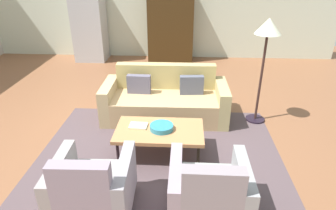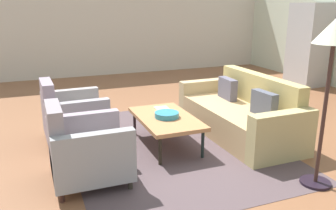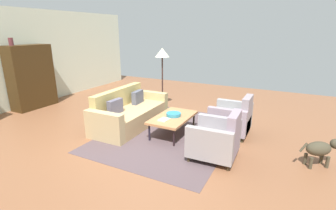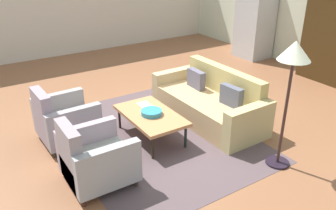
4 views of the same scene
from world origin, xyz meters
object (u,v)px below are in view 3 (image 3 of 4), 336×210
armchair_left (218,140)px  vase_tall (11,42)px  floor_lamp (162,58)px  coffee_table (173,118)px  book_stack (164,120)px  armchair_right (233,119)px  couch (128,113)px  fruit_bowl (174,114)px  dog (321,149)px  cabinet (31,77)px

armchair_left → vase_tall: 5.88m
floor_lamp → coffee_table: bearing=-144.8°
book_stack → armchair_right: bearing=-53.8°
armchair_left → armchair_right: size_ratio=1.00×
armchair_right → floor_lamp: (0.96, 2.27, 1.10)m
couch → armchair_left: (-0.60, -2.35, 0.06)m
book_stack → fruit_bowl: bearing=-10.9°
armchair_right → dog: size_ratio=1.42×
coffee_table → floor_lamp: size_ratio=0.70×
armchair_left → dog: (0.51, -1.60, -0.03)m
coffee_table → fruit_bowl: (0.03, -0.00, 0.07)m
coffee_table → armchair_right: (0.60, -1.17, -0.03)m
fruit_bowl → book_stack: bearing=169.1°
armchair_right → book_stack: 1.53m
couch → armchair_left: size_ratio=2.40×
couch → armchair_right: bearing=103.4°
armchair_right → vase_tall: (-1.08, 5.67, 1.56)m
fruit_bowl → floor_lamp: 2.13m
armchair_right → couch: bearing=104.3°
armchair_right → cabinet: size_ratio=0.49×
couch → armchair_left: armchair_left is taller
cabinet → vase_tall: bearing=-179.3°
armchair_left → armchair_right: (1.20, -0.00, 0.00)m
coffee_table → cabinet: (-0.08, 4.51, 0.53)m
floor_lamp → dog: bearing=-113.0°
couch → coffee_table: bearing=89.2°
cabinet → floor_lamp: 3.82m
vase_tall → dog: bearing=-86.9°
couch → armchair_right: (0.60, -2.35, 0.06)m
coffee_table → dog: bearing=-91.7°
couch → fruit_bowl: bearing=90.6°
armchair_right → cabinet: 5.74m
book_stack → floor_lamp: size_ratio=0.15×
cabinet → dog: 7.30m
armchair_right → dog: (-0.68, -1.60, -0.03)m
coffee_table → vase_tall: (-0.48, 4.50, 1.53)m
fruit_bowl → dog: bearing=-92.4°
couch → cabinet: 3.38m
couch → dog: size_ratio=3.41×
armchair_left → floor_lamp: floor_lamp is taller
armchair_left → fruit_bowl: armchair_left is taller
book_stack → vase_tall: (-0.18, 4.44, 1.48)m
dog → armchair_right: bearing=124.0°
vase_tall → cabinet: bearing=0.7°
couch → book_stack: 1.17m
fruit_bowl → cabinet: size_ratio=0.18×
floor_lamp → dog: floor_lamp is taller
dog → fruit_bowl: bearing=144.7°
coffee_table → armchair_right: 1.31m
book_stack → vase_tall: vase_tall is taller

